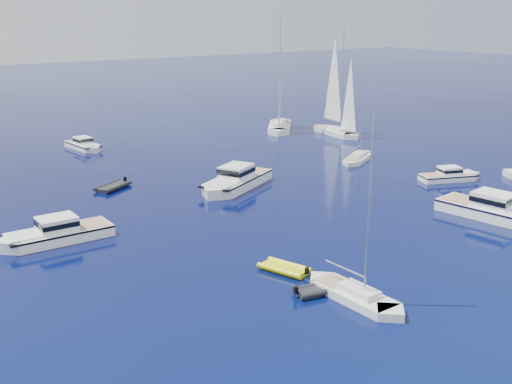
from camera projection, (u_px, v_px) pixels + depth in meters
motor_cruiser_right at (495, 218)px, 53.09m from camera, size 4.73×11.09×2.82m
motor_cruiser_centre at (56, 241)px, 47.79m from camera, size 9.38×2.90×2.46m
motor_cruiser_far_r at (450, 180)px, 65.00m from camera, size 7.36×4.59×1.85m
motor_cruiser_distant at (235, 188)px, 62.25m from camera, size 11.26×7.99×2.87m
motor_cruiser_horizon at (84, 149)px, 79.69m from camera, size 3.06×7.62×1.95m
sailboat_fore at (354, 299)px, 38.18m from camera, size 2.39×8.15×11.88m
sailboat_centre at (358, 161)px, 73.50m from camera, size 7.84×5.50×11.48m
sailboat_sails_r at (336, 134)px, 89.05m from camera, size 3.92×10.73×15.42m
sailboat_sails_far at (280, 129)px, 92.68m from camera, size 9.96×11.10×17.45m
tender_yellow at (284, 271)px, 42.28m from camera, size 2.99×4.02×0.95m
tender_grey_near at (316, 294)px, 38.96m from camera, size 3.15×2.20×0.95m
tender_grey_far at (113, 189)px, 61.88m from camera, size 4.57×3.84×0.95m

